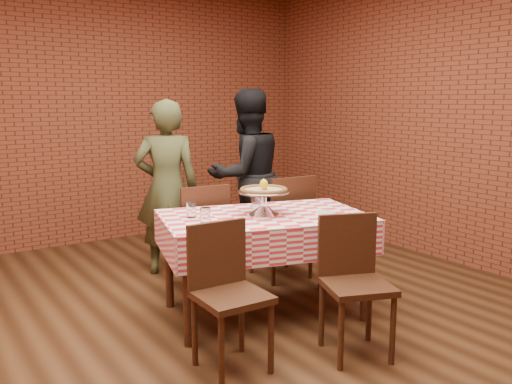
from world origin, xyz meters
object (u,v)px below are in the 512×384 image
pizza_stand (264,203)px  pizza (264,190)px  water_glass_right (191,210)px  chair_near_right (357,289)px  chair_far_left (197,236)px  chair_near_left (232,300)px  water_glass_left (205,216)px  diner_olive (167,188)px  chair_far_right (281,226)px  table (264,265)px  diner_black (246,176)px  condiment_caddy (258,196)px

pizza_stand → pizza: pizza is taller
water_glass_right → chair_near_right: 1.28m
chair_near_right → chair_far_left: 1.67m
water_glass_right → chair_near_left: size_ratio=0.13×
water_glass_left → diner_olive: diner_olive is taller
pizza → chair_far_right: bearing=45.0°
water_glass_right → chair_far_left: (0.35, 0.58, -0.36)m
water_glass_left → chair_far_right: (1.12, 0.64, -0.35)m
table → chair_near_left: chair_near_left is taller
chair_near_right → chair_far_right: bearing=91.6°
diner_black → chair_far_left: bearing=31.3°
table → chair_far_left: chair_far_left is taller
pizza → water_glass_right: bearing=157.6°
pizza → chair_far_left: 0.93m
chair_near_left → chair_far_right: (1.27, 1.22, 0.03)m
pizza_stand → chair_far_right: bearing=45.0°
table → pizza: size_ratio=4.20×
water_glass_right → diner_black: 1.56m
diner_olive → diner_black: 0.84m
condiment_caddy → chair_near_left: condiment_caddy is taller
pizza → diner_black: bearing=61.9°
condiment_caddy → diner_olive: diner_olive is taller
chair_near_left → diner_black: (1.31, 1.85, 0.41)m
condiment_caddy → pizza_stand: bearing=-91.6°
pizza_stand → water_glass_right: pizza_stand is taller
chair_far_left → chair_near_right: bearing=103.7°
pizza_stand → condiment_caddy: size_ratio=2.64×
water_glass_right → diner_olive: 1.14m
table → water_glass_left: (-0.49, -0.01, 0.44)m
pizza → chair_far_right: size_ratio=0.37×
pizza → chair_far_right: (0.62, 0.62, -0.47)m
diner_black → water_glass_left: bearing=48.5°
chair_near_left → chair_far_left: 1.47m
water_glass_right → diner_olive: (0.32, 1.09, -0.02)m
chair_near_left → diner_olive: size_ratio=0.55×
pizza → condiment_caddy: size_ratio=2.37×
condiment_caddy → chair_near_left: bearing=-106.1°
condiment_caddy → chair_far_left: size_ratio=0.16×
water_glass_left → pizza: bearing=2.2°
table → pizza_stand: 0.47m
water_glass_right → table: bearing=-23.4°
chair_near_right → chair_far_left: bearing=119.1°
diner_black → table: bearing=62.9°
chair_near_right → diner_black: diner_black is taller
chair_near_left → chair_far_left: size_ratio=0.96×
table → diner_olive: bearing=97.3°
chair_far_right → water_glass_left: bearing=34.1°
condiment_caddy → chair_near_right: condiment_caddy is taller
water_glass_right → diner_black: (1.16, 1.05, 0.03)m
condiment_caddy → chair_near_right: 1.24m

